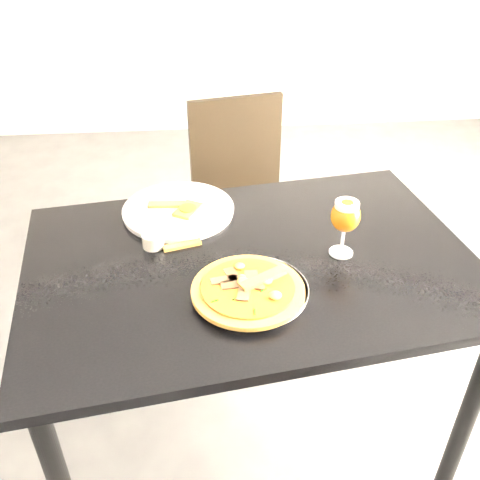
{
  "coord_description": "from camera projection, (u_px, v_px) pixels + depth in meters",
  "views": [
    {
      "loc": [
        -0.29,
        -0.86,
        1.6
      ],
      "look_at": [
        -0.19,
        0.26,
        0.83
      ],
      "focal_mm": 40.0,
      "sensor_mm": 36.0,
      "label": 1
    }
  ],
  "objects": [
    {
      "name": "crust_scraps",
      "position": [
        181.0,
        208.0,
        1.61
      ],
      "size": [
        0.17,
        0.11,
        0.01
      ],
      "rotation": [
        0.0,
        0.0,
        0.37
      ],
      "color": "brown",
      "rests_on": "plate_second"
    },
    {
      "name": "beer_glass",
      "position": [
        346.0,
        216.0,
        1.39
      ],
      "size": [
        0.08,
        0.08,
        0.16
      ],
      "color": "silver",
      "rests_on": "dining_table"
    },
    {
      "name": "plate_main",
      "position": [
        254.0,
        290.0,
        1.32
      ],
      "size": [
        0.3,
        0.3,
        0.01
      ],
      "primitive_type": "cylinder",
      "rotation": [
        0.0,
        0.0,
        0.15
      ],
      "color": "white",
      "rests_on": "dining_table"
    },
    {
      "name": "chair_far",
      "position": [
        244.0,
        199.0,
        2.23
      ],
      "size": [
        0.48,
        0.48,
        0.88
      ],
      "rotation": [
        0.0,
        0.0,
        0.19
      ],
      "color": "black",
      "rests_on": "ground"
    },
    {
      "name": "dining_table",
      "position": [
        251.0,
        285.0,
        1.49
      ],
      "size": [
        1.3,
        0.95,
        0.75
      ],
      "rotation": [
        0.0,
        0.0,
        0.14
      ],
      "color": "black",
      "rests_on": "ground"
    },
    {
      "name": "loose_crust",
      "position": [
        182.0,
        245.0,
        1.48
      ],
      "size": [
        0.11,
        0.05,
        0.01
      ],
      "primitive_type": "cube",
      "rotation": [
        0.0,
        0.0,
        0.26
      ],
      "color": "brown",
      "rests_on": "dining_table"
    },
    {
      "name": "plate_second",
      "position": [
        179.0,
        210.0,
        1.63
      ],
      "size": [
        0.45,
        0.45,
        0.02
      ],
      "primitive_type": "cylinder",
      "rotation": [
        0.0,
        0.0,
        0.46
      ],
      "color": "white",
      "rests_on": "dining_table"
    },
    {
      "name": "sauce_cup",
      "position": [
        153.0,
        240.0,
        1.47
      ],
      "size": [
        0.06,
        0.06,
        0.04
      ],
      "color": "beige",
      "rests_on": "dining_table"
    },
    {
      "name": "pizza",
      "position": [
        248.0,
        289.0,
        1.3
      ],
      "size": [
        0.28,
        0.28,
        0.03
      ],
      "rotation": [
        0.0,
        0.0,
        0.21
      ],
      "color": "brown",
      "rests_on": "plate_main"
    }
  ]
}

